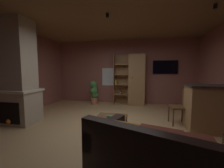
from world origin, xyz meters
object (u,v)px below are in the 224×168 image
bookshelf_cabinet (135,80)px  dining_chair (182,104)px  table_book_0 (113,116)px  coffee_table (111,121)px  leather_couch (155,165)px  potted_floor_plant (94,92)px  wall_mounted_tv (165,67)px  kitchen_bar_counter (220,109)px  stone_fireplace (17,77)px  table_book_1 (109,116)px

bookshelf_cabinet → dining_chair: size_ratio=2.26×
bookshelf_cabinet → table_book_0: size_ratio=15.71×
coffee_table → leather_couch: bearing=-57.9°
dining_chair → potted_floor_plant: bearing=149.6°
coffee_table → wall_mounted_tv: size_ratio=0.67×
kitchen_bar_counter → coffee_table: kitchen_bar_counter is taller
stone_fireplace → coffee_table: size_ratio=4.19×
table_book_1 → bookshelf_cabinet: bearing=82.7°
stone_fireplace → potted_floor_plant: bearing=63.0°
dining_chair → potted_floor_plant: potted_floor_plant is taller
bookshelf_cabinet → potted_floor_plant: (-1.69, -0.23, -0.51)m
table_book_1 → kitchen_bar_counter: bearing=16.7°
stone_fireplace → table_book_1: size_ratio=26.12×
leather_couch → coffee_table: (-0.80, 1.27, 0.01)m
leather_couch → table_book_0: bearing=120.0°
bookshelf_cabinet → kitchen_bar_counter: 3.13m
coffee_table → table_book_1: (-0.02, -0.03, 0.12)m
leather_couch → wall_mounted_tv: wall_mounted_tv is taller
kitchen_bar_counter → coffee_table: bearing=-163.9°
bookshelf_cabinet → dining_chair: (1.31, -1.99, -0.50)m
table_book_0 → kitchen_bar_counter: bearing=15.2°
bookshelf_cabinet → kitchen_bar_counter: (2.04, -2.31, -0.49)m
kitchen_bar_counter → wall_mounted_tv: wall_mounted_tv is taller
potted_floor_plant → wall_mounted_tv: 3.13m
coffee_table → dining_chair: size_ratio=0.71×
dining_chair → stone_fireplace: bearing=-170.1°
dining_chair → table_book_0: bearing=-149.4°
leather_couch → wall_mounted_tv: 4.73m
table_book_0 → dining_chair: dining_chair is taller
stone_fireplace → coffee_table: 2.78m
coffee_table → table_book_0: size_ratio=4.94×
table_book_0 → table_book_1: 0.10m
leather_couch → potted_floor_plant: size_ratio=1.80×
kitchen_bar_counter → potted_floor_plant: 4.28m
kitchen_bar_counter → table_book_0: bearing=-164.8°
stone_fireplace → table_book_0: 2.77m
stone_fireplace → potted_floor_plant: stone_fireplace is taller
kitchen_bar_counter → table_book_1: bearing=-163.3°
stone_fireplace → leather_couch: stone_fireplace is taller
table_book_1 → dining_chair: bearing=31.8°
stone_fireplace → kitchen_bar_counter: size_ratio=1.87×
stone_fireplace → kitchen_bar_counter: bearing=4.8°
kitchen_bar_counter → table_book_0: size_ratio=11.04×
kitchen_bar_counter → leather_couch: bearing=-129.4°
bookshelf_cabinet → table_book_1: bearing=-97.3°
stone_fireplace → table_book_1: (2.58, -0.31, -0.79)m
potted_floor_plant → stone_fireplace: bearing=-117.0°
kitchen_bar_counter → table_book_1: (-2.43, -0.73, -0.10)m
stone_fireplace → leather_couch: (3.40, -1.54, -0.92)m
leather_couch → kitchen_bar_counter: bearing=50.6°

